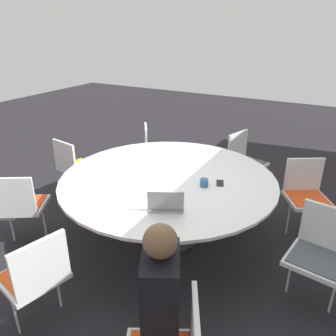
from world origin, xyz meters
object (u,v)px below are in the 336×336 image
at_px(chair_4, 155,148).
at_px(cell_phone, 220,183).
at_px(person_0, 158,296).
at_px(chair_5, 74,164).
at_px(chair_1, 320,249).
at_px(laptop, 166,204).
at_px(coffee_cup, 204,183).
at_px(chair_6, 21,203).
at_px(chair_7, 35,273).
at_px(chair_2, 306,191).
at_px(chair_3, 244,158).

relative_size(chair_4, cell_phone, 5.54).
bearing_deg(person_0, chair_5, 27.00).
bearing_deg(chair_4, chair_1, 25.96).
xyz_separation_m(chair_4, laptop, (1.83, 1.21, 0.29)).
xyz_separation_m(chair_5, coffee_cup, (0.21, 1.94, 0.28)).
xyz_separation_m(chair_6, chair_7, (0.66, 0.98, 0.00)).
xyz_separation_m(chair_1, chair_5, (-0.38, -3.06, 0.00)).
bearing_deg(chair_4, chair_2, 46.12).
bearing_deg(coffee_cup, chair_6, -64.11).
distance_m(chair_5, person_0, 2.77).
relative_size(chair_2, chair_5, 1.00).
height_order(chair_7, person_0, person_0).
bearing_deg(laptop, chair_1, 170.98).
xyz_separation_m(chair_4, person_0, (2.67, 1.62, 0.19)).
relative_size(chair_6, laptop, 2.28).
xyz_separation_m(chair_5, laptop, (0.78, 1.83, 0.29)).
xyz_separation_m(person_0, coffee_cup, (-1.41, -0.30, 0.08)).
distance_m(chair_3, coffee_cup, 1.54).
height_order(chair_3, coffee_cup, chair_3).
distance_m(chair_2, person_0, 2.35).
distance_m(chair_4, chair_7, 2.82).
xyz_separation_m(chair_2, chair_5, (0.65, -2.81, 0.00)).
xyz_separation_m(chair_1, chair_6, (0.66, -2.81, 0.00)).
height_order(chair_6, laptop, laptop).
height_order(chair_5, chair_6, same).
relative_size(chair_1, chair_7, 1.00).
height_order(chair_4, laptop, laptop).
bearing_deg(chair_7, chair_2, -20.22).
bearing_deg(chair_6, chair_5, 72.22).
distance_m(chair_1, chair_4, 2.82).
distance_m(chair_7, cell_phone, 1.84).
height_order(chair_2, coffee_cup, chair_2).
bearing_deg(chair_7, cell_phone, -13.45).
relative_size(chair_3, chair_7, 1.00).
relative_size(chair_2, chair_7, 1.00).
relative_size(chair_6, person_0, 0.71).
relative_size(chair_7, person_0, 0.71).
xyz_separation_m(chair_3, coffee_cup, (1.51, 0.02, 0.28)).
distance_m(chair_7, laptop, 1.14).
bearing_deg(chair_2, laptop, 24.78).
height_order(coffee_cup, cell_phone, coffee_cup).
relative_size(chair_4, chair_5, 1.00).
xyz_separation_m(chair_2, chair_6, (1.69, -2.57, 0.00)).
height_order(chair_1, laptop, laptop).
height_order(chair_3, chair_5, same).
bearing_deg(chair_3, chair_4, -62.01).
distance_m(chair_3, laptop, 2.10).
bearing_deg(chair_3, chair_6, -18.33).
xyz_separation_m(chair_6, laptop, (-0.26, 1.59, 0.29)).
height_order(chair_3, cell_phone, chair_3).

